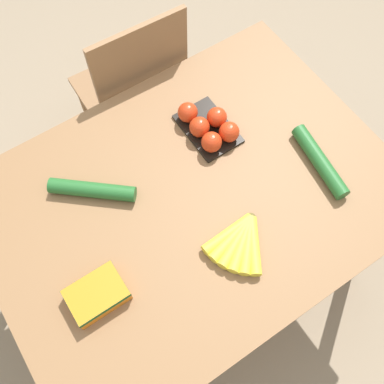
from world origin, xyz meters
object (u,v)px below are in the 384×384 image
Objects in this scene: chair at (135,94)px; tomato_pack at (209,126)px; carrot_bag at (97,294)px; cucumber_near at (92,190)px; cucumber_far at (320,161)px; banana_bunch at (240,241)px.

tomato_pack is (0.05, -0.48, 0.30)m from chair.
chair is at bearing 54.87° from carrot_bag.
cucumber_near and cucumber_far have the same top height.
carrot_bag is 0.67× the size of cucumber_near.
cucumber_far reaches higher than banana_bunch.
chair reaches higher than carrot_bag.
banana_bunch is at bearing -111.10° from tomato_pack.
chair is at bearing 83.19° from banana_bunch.
carrot_bag is (-0.59, -0.29, -0.01)m from tomato_pack.
cucumber_far is at bearing -25.61° from cucumber_near.
tomato_pack reaches higher than banana_bunch.
cucumber_near is at bearing 178.15° from tomato_pack.
chair is 4.89× the size of banana_bunch.
cucumber_far is (0.38, 0.08, 0.01)m from banana_bunch.
cucumber_far is (0.23, -0.31, -0.01)m from tomato_pack.
tomato_pack is 1.37× the size of carrot_bag.
banana_bunch is at bearing 84.80° from chair.
chair is at bearing 49.72° from cucumber_near.
tomato_pack is at bearing 26.28° from carrot_bag.
carrot_bag is (-0.55, -0.78, 0.30)m from chair.
banana_bunch is at bearing -53.75° from cucumber_near.
tomato_pack is at bearing 96.95° from chair.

